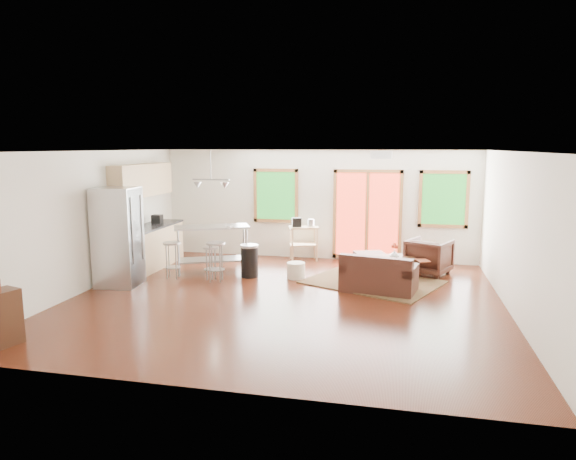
% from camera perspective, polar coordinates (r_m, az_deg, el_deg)
% --- Properties ---
extents(floor, '(7.50, 7.00, 0.02)m').
position_cam_1_polar(floor, '(9.17, -0.41, -7.78)').
color(floor, '#34130A').
rests_on(floor, ground).
extents(ceiling, '(7.50, 7.00, 0.02)m').
position_cam_1_polar(ceiling, '(8.76, -0.43, 8.82)').
color(ceiling, white).
rests_on(ceiling, ground).
extents(back_wall, '(7.50, 0.02, 2.60)m').
position_cam_1_polar(back_wall, '(12.29, 3.23, 2.83)').
color(back_wall, silver).
rests_on(back_wall, ground).
extents(left_wall, '(0.02, 7.00, 2.60)m').
position_cam_1_polar(left_wall, '(10.37, -21.13, 1.01)').
color(left_wall, silver).
rests_on(left_wall, ground).
extents(right_wall, '(0.02, 7.00, 2.60)m').
position_cam_1_polar(right_wall, '(8.84, 24.08, -0.52)').
color(right_wall, silver).
rests_on(right_wall, ground).
extents(front_wall, '(7.50, 0.02, 2.60)m').
position_cam_1_polar(front_wall, '(5.57, -8.51, -5.18)').
color(front_wall, silver).
rests_on(front_wall, ground).
extents(window_left, '(1.10, 0.05, 1.30)m').
position_cam_1_polar(window_left, '(12.42, -1.37, 3.83)').
color(window_left, '#1A5B1B').
rests_on(window_left, back_wall).
extents(french_doors, '(1.60, 0.05, 2.10)m').
position_cam_1_polar(french_doors, '(12.13, 8.79, 1.70)').
color(french_doors, red).
rests_on(french_doors, back_wall).
extents(window_right, '(1.10, 0.05, 1.30)m').
position_cam_1_polar(window_right, '(12.10, 16.91, 3.29)').
color(window_right, '#1A5B1B').
rests_on(window_right, back_wall).
extents(rug, '(2.97, 2.69, 0.02)m').
position_cam_1_polar(rug, '(10.39, 9.38, -5.72)').
color(rug, '#3B522E').
rests_on(rug, floor).
extents(loveseat, '(1.47, 1.01, 0.72)m').
position_cam_1_polar(loveseat, '(9.72, 10.01, -5.14)').
color(loveseat, black).
rests_on(loveseat, floor).
extents(coffee_table, '(1.21, 0.97, 0.42)m').
position_cam_1_polar(coffee_table, '(10.81, 11.10, -3.27)').
color(coffee_table, '#341D10').
rests_on(coffee_table, floor).
extents(armchair, '(1.05, 1.03, 0.83)m').
position_cam_1_polar(armchair, '(11.22, 15.39, -2.69)').
color(armchair, black).
rests_on(armchair, floor).
extents(ottoman, '(0.80, 0.80, 0.42)m').
position_cam_1_polar(ottoman, '(11.20, 9.14, -3.58)').
color(ottoman, black).
rests_on(ottoman, floor).
extents(pouf, '(0.48, 0.48, 0.33)m').
position_cam_1_polar(pouf, '(10.56, 0.89, -4.51)').
color(pouf, silver).
rests_on(pouf, floor).
extents(vase, '(0.22, 0.23, 0.35)m').
position_cam_1_polar(vase, '(10.63, 11.74, -2.60)').
color(vase, silver).
rests_on(vase, coffee_table).
extents(book, '(0.22, 0.10, 0.30)m').
position_cam_1_polar(book, '(10.57, 14.19, -2.62)').
color(book, brown).
rests_on(book, coffee_table).
extents(cabinets, '(0.64, 2.24, 2.30)m').
position_cam_1_polar(cabinets, '(11.73, -15.34, 0.36)').
color(cabinets, tan).
rests_on(cabinets, floor).
extents(refrigerator, '(0.85, 0.82, 1.91)m').
position_cam_1_polar(refrigerator, '(10.41, -18.32, -0.73)').
color(refrigerator, '#B7BABC').
rests_on(refrigerator, floor).
extents(island, '(1.69, 1.22, 1.00)m').
position_cam_1_polar(island, '(11.14, -8.44, -1.13)').
color(island, '#B7BABC').
rests_on(island, floor).
extents(cup, '(0.13, 0.11, 0.11)m').
position_cam_1_polar(cup, '(10.84, -6.60, 0.34)').
color(cup, white).
rests_on(cup, island).
extents(bar_stool_a, '(0.42, 0.42, 0.75)m').
position_cam_1_polar(bar_stool_a, '(10.74, -12.75, -2.34)').
color(bar_stool_a, '#B7BABC').
rests_on(bar_stool_a, floor).
extents(bar_stool_b, '(0.41, 0.41, 0.67)m').
position_cam_1_polar(bar_stool_b, '(10.55, -8.58, -2.75)').
color(bar_stool_b, '#B7BABC').
rests_on(bar_stool_b, floor).
extents(bar_stool_c, '(0.43, 0.43, 0.80)m').
position_cam_1_polar(bar_stool_c, '(10.33, -8.03, -2.46)').
color(bar_stool_c, '#B7BABC').
rests_on(bar_stool_c, floor).
extents(trash_can, '(0.43, 0.43, 0.68)m').
position_cam_1_polar(trash_can, '(10.66, -4.30, -3.41)').
color(trash_can, black).
rests_on(trash_can, floor).
extents(kitchen_cart, '(0.77, 0.62, 1.02)m').
position_cam_1_polar(kitchen_cart, '(12.10, 1.66, -0.14)').
color(kitchen_cart, tan).
rests_on(kitchen_cart, floor).
extents(ceiling_flush, '(0.35, 0.35, 0.12)m').
position_cam_1_polar(ceiling_flush, '(9.15, 10.35, 8.19)').
color(ceiling_flush, white).
rests_on(ceiling_flush, ceiling).
extents(pendant_light, '(0.80, 0.18, 0.79)m').
position_cam_1_polar(pendant_light, '(10.78, -8.55, 5.02)').
color(pendant_light, gray).
rests_on(pendant_light, ceiling).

